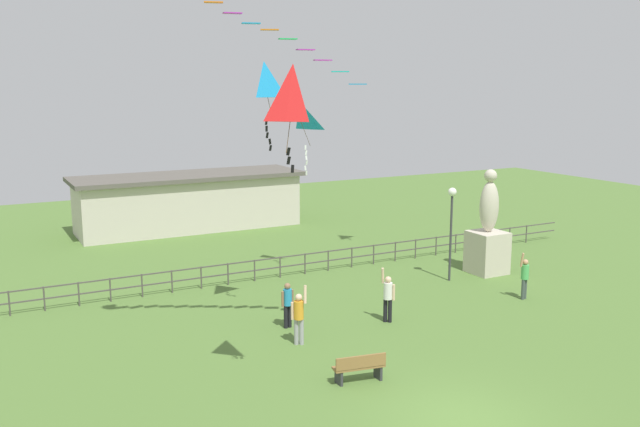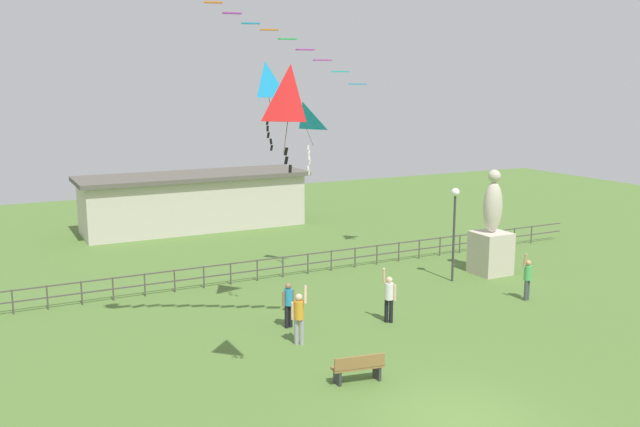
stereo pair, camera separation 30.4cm
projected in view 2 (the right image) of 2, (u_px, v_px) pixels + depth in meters
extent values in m
plane|color=#517533|center=(458.00, 421.00, 17.21)|extent=(80.00, 80.00, 0.00)
cube|color=beige|center=(491.00, 253.00, 30.56)|extent=(1.49, 1.49, 1.90)
ellipsoid|color=beige|center=(493.00, 207.00, 30.17)|extent=(0.90, 0.76, 2.28)
sphere|color=beige|center=(494.00, 176.00, 29.92)|extent=(0.56, 0.56, 0.56)
cylinder|color=#38383D|center=(454.00, 239.00, 29.18)|extent=(0.10, 0.10, 3.74)
sphere|color=white|center=(455.00, 192.00, 28.81)|extent=(0.36, 0.36, 0.36)
cube|color=olive|center=(357.00, 367.00, 19.40)|extent=(1.55, 0.65, 0.06)
cube|color=olive|center=(360.00, 362.00, 19.19)|extent=(1.49, 0.32, 0.36)
cube|color=#333338|center=(337.00, 377.00, 19.27)|extent=(0.08, 0.36, 0.45)
cube|color=#333338|center=(377.00, 372.00, 19.62)|extent=(0.08, 0.36, 0.45)
cylinder|color=#99999E|center=(302.00, 332.00, 22.22)|extent=(0.15, 0.15, 0.87)
cylinder|color=#99999E|center=(297.00, 332.00, 22.23)|extent=(0.15, 0.15, 0.87)
cylinder|color=orange|center=(299.00, 310.00, 22.09)|extent=(0.32, 0.32, 0.61)
sphere|color=beige|center=(299.00, 297.00, 22.01)|extent=(0.23, 0.23, 0.23)
cylinder|color=beige|center=(305.00, 294.00, 21.93)|extent=(0.18, 0.22, 0.59)
cylinder|color=beige|center=(292.00, 311.00, 22.11)|extent=(0.10, 0.10, 0.58)
cylinder|color=black|center=(386.00, 311.00, 24.33)|extent=(0.15, 0.15, 0.85)
cylinder|color=black|center=(391.00, 311.00, 24.28)|extent=(0.15, 0.15, 0.85)
cylinder|color=white|center=(389.00, 291.00, 24.17)|extent=(0.31, 0.31, 0.60)
sphere|color=beige|center=(389.00, 280.00, 24.09)|extent=(0.23, 0.23, 0.23)
cylinder|color=beige|center=(384.00, 276.00, 24.18)|extent=(0.19, 0.19, 0.58)
cylinder|color=beige|center=(395.00, 293.00, 24.12)|extent=(0.09, 0.09, 0.57)
cylinder|color=#3F4C47|center=(526.00, 290.00, 26.79)|extent=(0.14, 0.14, 0.82)
cylinder|color=#3F4C47|center=(528.00, 289.00, 26.90)|extent=(0.14, 0.14, 0.82)
cylinder|color=#4CB259|center=(528.00, 273.00, 26.72)|extent=(0.30, 0.30, 0.58)
sphere|color=tan|center=(528.00, 263.00, 26.65)|extent=(0.22, 0.22, 0.22)
cylinder|color=tan|center=(525.00, 261.00, 26.52)|extent=(0.14, 0.18, 0.56)
cylinder|color=tan|center=(530.00, 273.00, 26.87)|extent=(0.09, 0.09, 0.55)
cylinder|color=black|center=(290.00, 316.00, 23.83)|extent=(0.14, 0.14, 0.82)
cylinder|color=black|center=(287.00, 317.00, 23.74)|extent=(0.14, 0.14, 0.82)
cylinder|color=#268CBF|center=(288.00, 297.00, 23.66)|extent=(0.30, 0.30, 0.58)
sphere|color=#8C6647|center=(288.00, 286.00, 23.58)|extent=(0.22, 0.22, 0.22)
cylinder|color=#8C6647|center=(293.00, 297.00, 23.77)|extent=(0.09, 0.09, 0.55)
cylinder|color=#8C6647|center=(283.00, 299.00, 23.55)|extent=(0.09, 0.09, 0.55)
pyramid|color=#198CD1|center=(265.00, 80.00, 22.76)|extent=(0.97, 0.62, 1.19)
cylinder|color=#4C381E|center=(269.00, 98.00, 22.72)|extent=(0.11, 0.41, 1.19)
cube|color=black|center=(269.00, 115.00, 22.83)|extent=(0.12, 0.04, 0.21)
cube|color=black|center=(267.00, 122.00, 22.79)|extent=(0.10, 0.05, 0.20)
cube|color=black|center=(268.00, 129.00, 22.84)|extent=(0.08, 0.02, 0.20)
cube|color=black|center=(268.00, 135.00, 22.90)|extent=(0.10, 0.05, 0.20)
cube|color=black|center=(271.00, 141.00, 23.05)|extent=(0.12, 0.04, 0.21)
cube|color=black|center=(272.00, 148.00, 23.11)|extent=(0.10, 0.04, 0.21)
pyramid|color=#198CD1|center=(302.00, 119.00, 28.50)|extent=(1.19, 1.32, 1.20)
cylinder|color=#4C381E|center=(308.00, 132.00, 28.92)|extent=(0.70, 0.37, 1.20)
cube|color=white|center=(308.00, 147.00, 29.05)|extent=(0.09, 0.02, 0.20)
cube|color=white|center=(309.00, 152.00, 29.13)|extent=(0.12, 0.02, 0.21)
cube|color=white|center=(309.00, 158.00, 29.18)|extent=(0.09, 0.04, 0.20)
cube|color=white|center=(310.00, 163.00, 29.24)|extent=(0.10, 0.05, 0.20)
cube|color=white|center=(308.00, 168.00, 29.20)|extent=(0.10, 0.02, 0.21)
cube|color=white|center=(309.00, 173.00, 29.30)|extent=(0.09, 0.04, 0.20)
pyramid|color=red|center=(291.00, 95.00, 16.72)|extent=(1.01, 1.00, 1.38)
cylinder|color=#4C381E|center=(287.00, 124.00, 16.57)|extent=(0.43, 0.45, 1.38)
cube|color=black|center=(286.00, 151.00, 16.65)|extent=(0.11, 0.04, 0.21)
cube|color=black|center=(286.00, 160.00, 16.69)|extent=(0.11, 0.04, 0.21)
cube|color=black|center=(290.00, 169.00, 16.85)|extent=(0.10, 0.04, 0.21)
cube|color=orange|center=(213.00, 2.00, 18.88)|extent=(0.57, 0.39, 0.03)
cube|color=#B22DB2|center=(232.00, 13.00, 19.05)|extent=(0.55, 0.32, 0.03)
cube|color=#198CD1|center=(251.00, 23.00, 19.23)|extent=(0.57, 0.38, 0.03)
cube|color=orange|center=(269.00, 30.00, 19.32)|extent=(0.57, 0.43, 0.03)
cube|color=#1EB759|center=(288.00, 39.00, 19.44)|extent=(0.56, 0.36, 0.03)
cube|color=#B22DB2|center=(305.00, 50.00, 19.64)|extent=(0.55, 0.31, 0.03)
cube|color=#B22DB2|center=(323.00, 60.00, 19.83)|extent=(0.56, 0.36, 0.03)
cube|color=#19B2B2|center=(340.00, 72.00, 19.95)|extent=(0.57, 0.45, 0.03)
cube|color=#198CD1|center=(358.00, 84.00, 19.98)|extent=(0.56, 0.50, 0.03)
cylinder|color=#4C4742|center=(13.00, 302.00, 25.13)|extent=(0.06, 0.06, 0.95)
cylinder|color=#4C4742|center=(47.00, 298.00, 25.66)|extent=(0.06, 0.06, 0.95)
cylinder|color=#4C4742|center=(82.00, 293.00, 26.22)|extent=(0.06, 0.06, 0.95)
cylinder|color=#4C4742|center=(113.00, 289.00, 26.74)|extent=(0.06, 0.06, 0.95)
cylinder|color=#4C4742|center=(145.00, 285.00, 27.30)|extent=(0.06, 0.06, 0.95)
cylinder|color=#4C4742|center=(175.00, 281.00, 27.84)|extent=(0.06, 0.06, 0.95)
cylinder|color=#4C4742|center=(204.00, 277.00, 28.39)|extent=(0.06, 0.06, 0.95)
cylinder|color=#4C4742|center=(231.00, 274.00, 28.92)|extent=(0.06, 0.06, 0.95)
cylinder|color=#4C4742|center=(257.00, 270.00, 29.46)|extent=(0.06, 0.06, 0.95)
cylinder|color=#4C4742|center=(283.00, 267.00, 30.00)|extent=(0.06, 0.06, 0.95)
cylinder|color=#4C4742|center=(308.00, 264.00, 30.55)|extent=(0.06, 0.06, 0.95)
cylinder|color=#4C4742|center=(331.00, 261.00, 31.08)|extent=(0.06, 0.06, 0.95)
cylinder|color=#4C4742|center=(355.00, 258.00, 31.63)|extent=(0.06, 0.06, 0.95)
cylinder|color=#4C4742|center=(377.00, 255.00, 32.17)|extent=(0.06, 0.06, 0.95)
cylinder|color=#4C4742|center=(399.00, 252.00, 32.72)|extent=(0.06, 0.06, 0.95)
cylinder|color=#4C4742|center=(419.00, 249.00, 33.25)|extent=(0.06, 0.06, 0.95)
cylinder|color=#4C4742|center=(440.00, 246.00, 33.81)|extent=(0.06, 0.06, 0.95)
cylinder|color=#4C4742|center=(460.00, 244.00, 34.36)|extent=(0.06, 0.06, 0.95)
cylinder|color=#4C4742|center=(478.00, 242.00, 34.87)|extent=(0.06, 0.06, 0.95)
cylinder|color=#4C4742|center=(496.00, 239.00, 35.42)|extent=(0.06, 0.06, 0.95)
cylinder|color=#4C4742|center=(514.00, 237.00, 35.97)|extent=(0.06, 0.06, 0.95)
cylinder|color=#4C4742|center=(531.00, 235.00, 36.50)|extent=(0.06, 0.06, 0.95)
cube|color=#4C4742|center=(253.00, 261.00, 29.29)|extent=(36.00, 0.05, 0.05)
cube|color=#4C4742|center=(253.00, 271.00, 29.37)|extent=(36.00, 0.05, 0.05)
cube|color=beige|center=(194.00, 203.00, 40.15)|extent=(12.65, 3.72, 3.01)
cube|color=#59544C|center=(193.00, 176.00, 39.85)|extent=(13.25, 4.32, 0.24)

